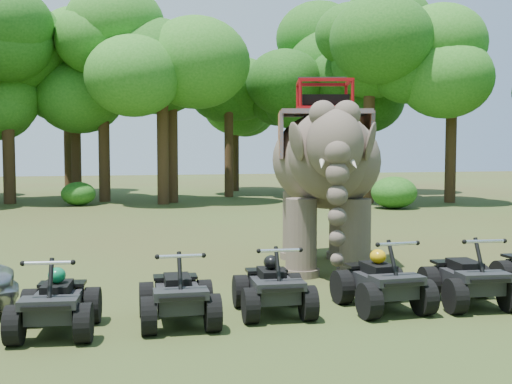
% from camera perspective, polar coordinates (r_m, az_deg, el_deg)
% --- Properties ---
extents(ground, '(110.00, 110.00, 0.00)m').
position_cam_1_polar(ground, '(13.32, 1.30, -8.53)').
color(ground, '#47381E').
rests_on(ground, ground).
extents(elephant, '(3.76, 5.91, 4.60)m').
position_cam_1_polar(elephant, '(15.46, 6.06, 1.79)').
color(elephant, brown).
rests_on(elephant, ground).
extents(atv_0, '(1.42, 1.82, 1.25)m').
position_cam_1_polar(atv_0, '(10.52, -17.39, -8.63)').
color(atv_0, black).
rests_on(atv_0, ground).
extents(atv_1, '(1.32, 1.75, 1.25)m').
position_cam_1_polar(atv_1, '(10.66, -6.94, -8.29)').
color(atv_1, black).
rests_on(atv_1, ground).
extents(atv_2, '(1.33, 1.75, 1.23)m').
position_cam_1_polar(atv_2, '(11.22, 1.53, -7.69)').
color(atv_2, black).
rests_on(atv_2, ground).
extents(atv_3, '(1.32, 1.79, 1.30)m').
position_cam_1_polar(atv_3, '(11.73, 11.12, -7.08)').
color(atv_3, black).
rests_on(atv_3, ground).
extents(atv_4, '(1.47, 1.89, 1.30)m').
position_cam_1_polar(atv_4, '(12.43, 18.36, -6.58)').
color(atv_4, black).
rests_on(atv_4, ground).
extents(tree_0, '(6.77, 6.77, 9.68)m').
position_cam_1_polar(tree_0, '(32.88, -8.32, 7.35)').
color(tree_0, '#195114').
rests_on(tree_0, ground).
extents(tree_1, '(5.13, 5.13, 7.33)m').
position_cam_1_polar(tree_1, '(37.37, -2.43, 5.19)').
color(tree_1, '#195114').
rests_on(tree_1, ground).
extents(tree_2, '(5.54, 5.54, 7.91)m').
position_cam_1_polar(tree_2, '(37.41, 4.15, 5.62)').
color(tree_2, '#195114').
rests_on(tree_2, ground).
extents(tree_3, '(6.65, 6.65, 9.51)m').
position_cam_1_polar(tree_3, '(33.72, 10.02, 7.11)').
color(tree_3, '#195114').
rests_on(tree_3, ground).
extents(tree_4, '(6.28, 6.28, 8.97)m').
position_cam_1_polar(tree_4, '(35.04, 16.98, 6.44)').
color(tree_4, '#195114').
rests_on(tree_4, ground).
extents(tree_32, '(5.50, 5.50, 7.86)m').
position_cam_1_polar(tree_32, '(36.96, -15.73, 5.46)').
color(tree_32, '#195114').
rests_on(tree_32, ground).
extents(tree_33, '(6.40, 6.40, 9.14)m').
position_cam_1_polar(tree_33, '(41.36, -16.36, 6.16)').
color(tree_33, '#195114').
rests_on(tree_33, ground).
extents(tree_34, '(7.36, 7.36, 10.51)m').
position_cam_1_polar(tree_34, '(35.19, -21.23, 7.59)').
color(tree_34, '#195114').
rests_on(tree_34, ground).
extents(tree_36, '(6.89, 6.89, 9.84)m').
position_cam_1_polar(tree_36, '(33.87, -7.49, 7.40)').
color(tree_36, '#195114').
rests_on(tree_36, ground).
extents(tree_37, '(5.40, 5.40, 7.72)m').
position_cam_1_polar(tree_37, '(42.39, -1.89, 5.31)').
color(tree_37, '#195114').
rests_on(tree_37, ground).
extents(tree_40, '(5.26, 5.26, 7.51)m').
position_cam_1_polar(tree_40, '(37.95, 8.11, 5.27)').
color(tree_40, '#195114').
rests_on(tree_40, ground).
extents(tree_41, '(7.66, 7.66, 10.94)m').
position_cam_1_polar(tree_41, '(40.66, 9.06, 7.59)').
color(tree_41, '#195114').
rests_on(tree_41, ground).
extents(tree_43, '(6.80, 6.80, 9.72)m').
position_cam_1_polar(tree_43, '(35.07, -13.40, 7.11)').
color(tree_43, '#195114').
rests_on(tree_43, ground).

